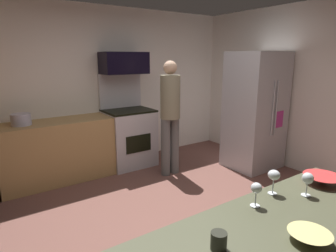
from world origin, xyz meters
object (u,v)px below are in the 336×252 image
wine_glass_near (274,176)px  wine_glass_mid (256,189)px  stock_pot (21,119)px  person_cook (170,112)px  mug_coffee (219,241)px  microwave (124,63)px  mixing_bowl_prep (322,179)px  wine_glass_far (308,179)px  mixing_bowl_small (309,237)px  oven_range (129,135)px  refrigerator (255,111)px

wine_glass_near → wine_glass_mid: size_ratio=1.10×
wine_glass_mid → stock_pot: 3.32m
person_cook → mug_coffee: bearing=-120.7°
wine_glass_near → stock_pot: size_ratio=0.66×
microwave → wine_glass_mid: bearing=-102.9°
mixing_bowl_prep → wine_glass_far: 0.29m
wine_glass_near → wine_glass_mid: (-0.23, -0.04, -0.02)m
person_cook → wine_glass_near: 2.58m
wine_glass_near → wine_glass_mid: wine_glass_near is taller
wine_glass_far → stock_pot: wine_glass_far is taller
mixing_bowl_small → wine_glass_near: bearing=55.6°
oven_range → mixing_bowl_small: oven_range is taller
oven_range → mixing_bowl_small: bearing=-102.8°
mixing_bowl_prep → wine_glass_mid: size_ratio=1.72×
mixing_bowl_prep → mug_coffee: size_ratio=3.03×
microwave → mug_coffee: (-1.23, -3.46, -0.76)m
oven_range → wine_glass_far: bearing=-96.3°
refrigerator → mixing_bowl_prep: 2.69m
oven_range → mug_coffee: 3.62m
wine_glass_near → wine_glass_mid: 0.23m
wine_glass_far → stock_pot: 3.53m
mug_coffee → stock_pot: 3.40m
wine_glass_far → mug_coffee: size_ratio=1.84×
microwave → stock_pot: 1.75m
oven_range → person_cook: (0.34, -0.73, 0.47)m
wine_glass_near → mug_coffee: wine_glass_near is taller
person_cook → mixing_bowl_small: (-1.15, -2.86, -0.06)m
mixing_bowl_small → wine_glass_near: size_ratio=1.24×
refrigerator → wine_glass_far: bearing=-134.5°
refrigerator → wine_glass_near: 2.93m
wine_glass_mid → wine_glass_far: size_ratio=0.96×
stock_pot → microwave: bearing=2.9°
microwave → person_cook: size_ratio=0.42×
refrigerator → wine_glass_far: (-2.04, -2.07, 0.08)m
oven_range → person_cook: 0.93m
refrigerator → mug_coffee: bearing=-143.6°
oven_range → wine_glass_mid: bearing=-103.3°
mixing_bowl_small → wine_glass_far: 0.54m
mug_coffee → stock_pot: size_ratio=0.34×
wine_glass_near → wine_glass_far: size_ratio=1.05×
oven_range → microwave: size_ratio=2.07×
stock_pot → wine_glass_near: bearing=-71.4°
refrigerator → mixing_bowl_small: size_ratio=8.91×
mixing_bowl_prep → microwave: bearing=88.5°
refrigerator → mixing_bowl_small: bearing=-136.6°
mixing_bowl_small → oven_range: bearing=77.2°
microwave → wine_glass_far: size_ratio=4.57×
mixing_bowl_small → person_cook: bearing=68.0°
oven_range → mug_coffee: size_ratio=17.34×
oven_range → stock_pot: size_ratio=5.96×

